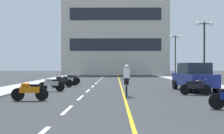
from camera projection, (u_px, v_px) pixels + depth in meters
ground_plane at (118, 84)px, 25.43m from camera, size 140.00×140.00×0.00m
curb_left at (46, 81)px, 28.50m from camera, size 2.40×72.00×0.12m
curb_right at (189, 81)px, 28.35m from camera, size 2.40×72.00×0.12m
lane_dash_1 at (67, 110)px, 10.45m from camera, size 0.14×2.20×0.01m
lane_dash_2 at (80, 98)px, 14.45m from camera, size 0.14×2.20×0.01m
lane_dash_3 at (88, 91)px, 18.45m from camera, size 0.14×2.20×0.01m
lane_dash_4 at (93, 86)px, 22.45m from camera, size 0.14×2.20×0.01m
lane_dash_5 at (96, 83)px, 26.45m from camera, size 0.14×2.20×0.01m
lane_dash_6 at (99, 81)px, 30.45m from camera, size 0.14×2.20×0.01m
lane_dash_7 at (101, 79)px, 34.45m from camera, size 0.14×2.20×0.01m
lane_dash_8 at (102, 78)px, 38.45m from camera, size 0.14×2.20×0.01m
lane_dash_9 at (103, 77)px, 42.45m from camera, size 0.14×2.20×0.01m
lane_dash_10 at (104, 76)px, 46.45m from camera, size 0.14×2.20×0.01m
lane_dash_11 at (105, 75)px, 50.45m from camera, size 0.14×2.20×0.01m
centre_line_yellow at (120, 82)px, 28.42m from camera, size 0.12×66.00×0.01m
office_building at (115, 27)px, 52.74m from camera, size 19.03×6.81×17.86m
street_lamp_mid at (204, 38)px, 23.54m from camera, size 1.46×0.36×5.20m
street_lamp_far at (175, 47)px, 34.74m from camera, size 1.46×0.36×5.26m
parked_car_near at (194, 77)px, 18.37m from camera, size 2.18×4.32×1.82m
motorcycle_3 at (30, 91)px, 13.13m from camera, size 1.70×0.60×0.92m
motorcycle_4 at (196, 87)px, 15.71m from camera, size 1.68×0.64×0.92m
motorcycle_5 at (51, 84)px, 17.90m from camera, size 1.70×0.60×0.92m
motorcycle_6 at (61, 81)px, 21.42m from camera, size 1.67×0.69×0.92m
motorcycle_7 at (68, 80)px, 23.40m from camera, size 1.70×0.60×0.92m
motorcycle_8 at (71, 79)px, 25.30m from camera, size 1.67×0.68×0.92m
cyclist_rider at (127, 80)px, 14.99m from camera, size 0.42×1.77×1.71m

